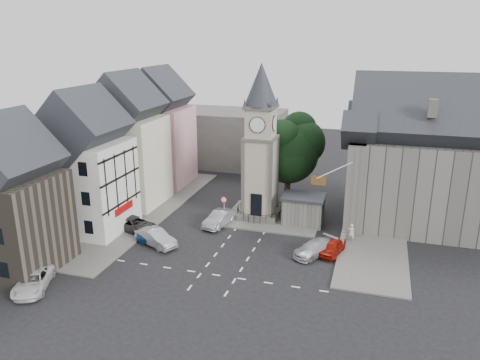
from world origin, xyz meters
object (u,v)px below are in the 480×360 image
(clock_tower, at_px, (261,143))
(car_west_blue, at_px, (156,238))
(stone_shelter, at_px, (303,209))
(car_east_red, at_px, (333,247))
(pedestrian, at_px, (351,233))

(clock_tower, height_order, car_west_blue, clock_tower)
(car_west_blue, bearing_deg, stone_shelter, -36.13)
(car_west_blue, distance_m, car_east_red, 16.26)
(car_east_red, relative_size, pedestrian, 2.02)
(stone_shelter, bearing_deg, car_west_blue, -143.17)
(clock_tower, bearing_deg, car_east_red, -38.79)
(car_east_red, bearing_deg, stone_shelter, 134.58)
(stone_shelter, relative_size, car_east_red, 1.15)
(clock_tower, bearing_deg, pedestrian, -20.71)
(car_west_blue, bearing_deg, clock_tower, -20.66)
(stone_shelter, bearing_deg, clock_tower, 174.16)
(pedestrian, bearing_deg, car_west_blue, 17.94)
(car_west_blue, relative_size, car_east_red, 1.07)
(car_east_red, bearing_deg, clock_tower, 155.52)
(car_west_blue, distance_m, pedestrian, 18.38)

